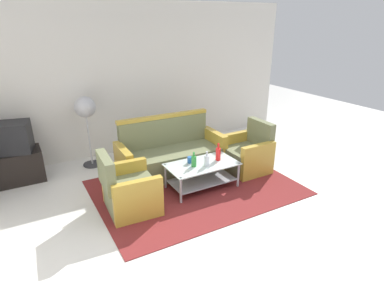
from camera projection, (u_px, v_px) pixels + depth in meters
name	position (u px, v px, depth m)	size (l,w,h in m)	color
ground_plane	(231.00, 216.00, 4.41)	(14.00, 14.00, 0.00)	silver
wall_back	(142.00, 78.00, 6.33)	(6.52, 0.12, 2.80)	silver
rug	(196.00, 187.00, 5.14)	(3.06, 2.19, 0.01)	maroon
couch	(171.00, 155.00, 5.54)	(1.81, 0.77, 0.96)	#6B704C
armchair_left	(129.00, 191.00, 4.45)	(0.74, 0.80, 0.85)	#6B704C
armchair_right	(247.00, 154.00, 5.65)	(0.71, 0.76, 0.85)	#6B704C
coffee_table	(202.00, 172.00, 5.05)	(1.10, 0.60, 0.40)	silver
bottle_red	(218.00, 154.00, 5.09)	(0.08, 0.08, 0.28)	red
bottle_green	(194.00, 161.00, 4.88)	(0.08, 0.08, 0.23)	#2D8C38
bottle_clear	(207.00, 160.00, 4.90)	(0.08, 0.08, 0.23)	silver
cup	(190.00, 160.00, 5.01)	(0.08, 0.08, 0.10)	#2659A5
tv_stand	(16.00, 167.00, 5.25)	(0.80, 0.50, 0.52)	black
television	(10.00, 138.00, 5.06)	(0.68, 0.56, 0.48)	black
pedestal_fan	(86.00, 111.00, 5.55)	(0.36, 0.36, 1.27)	#2D2D33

